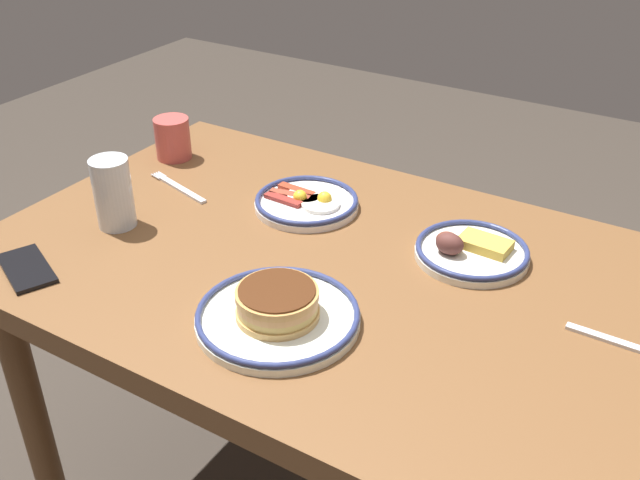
% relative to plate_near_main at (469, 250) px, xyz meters
% --- Properties ---
extents(dining_table, '(1.32, 0.81, 0.73)m').
position_rel_plate_near_main_xyz_m(dining_table, '(0.19, 0.15, -0.10)').
color(dining_table, brown).
rests_on(dining_table, ground_plane).
extents(plate_near_main, '(0.21, 0.21, 0.05)m').
position_rel_plate_near_main_xyz_m(plate_near_main, '(0.00, 0.00, 0.00)').
color(plate_near_main, silver).
rests_on(plate_near_main, dining_table).
extents(plate_center_pancakes, '(0.21, 0.21, 0.04)m').
position_rel_plate_near_main_xyz_m(plate_center_pancakes, '(0.36, -0.01, -0.00)').
color(plate_center_pancakes, white).
rests_on(plate_center_pancakes, dining_table).
extents(plate_far_companion, '(0.27, 0.27, 0.06)m').
position_rel_plate_near_main_xyz_m(plate_far_companion, '(0.19, 0.34, 0.01)').
color(plate_far_companion, white).
rests_on(plate_far_companion, dining_table).
extents(coffee_mug, '(0.10, 0.09, 0.10)m').
position_rel_plate_near_main_xyz_m(coffee_mug, '(0.76, -0.06, 0.03)').
color(coffee_mug, '#BF4C47').
rests_on(coffee_mug, dining_table).
extents(drinking_glass, '(0.07, 0.07, 0.14)m').
position_rel_plate_near_main_xyz_m(drinking_glass, '(0.64, 0.25, 0.05)').
color(drinking_glass, silver).
rests_on(drinking_glass, dining_table).
extents(cell_phone, '(0.16, 0.12, 0.01)m').
position_rel_plate_near_main_xyz_m(cell_phone, '(0.66, 0.45, -0.01)').
color(cell_phone, black).
rests_on(cell_phone, dining_table).
extents(fork_near, '(0.19, 0.07, 0.01)m').
position_rel_plate_near_main_xyz_m(fork_near, '(0.64, 0.06, -0.01)').
color(fork_near, silver).
rests_on(fork_near, dining_table).
extents(fork_far, '(0.20, 0.02, 0.01)m').
position_rel_plate_near_main_xyz_m(fork_far, '(-0.31, 0.12, -0.01)').
color(fork_far, silver).
rests_on(fork_far, dining_table).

